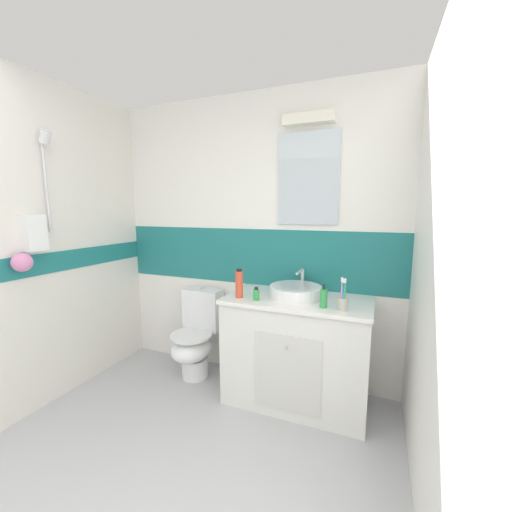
# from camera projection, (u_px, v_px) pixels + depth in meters

# --- Properties ---
(ground_plane) EXTENTS (3.20, 3.48, 0.04)m
(ground_plane) POSITION_uv_depth(u_px,v_px,m) (174.00, 471.00, 1.82)
(ground_plane) COLOR #B2B2B7
(wall_back_tiled) EXTENTS (3.20, 0.20, 2.50)m
(wall_back_tiled) POSITION_uv_depth(u_px,v_px,m) (254.00, 239.00, 2.77)
(wall_back_tiled) COLOR white
(wall_back_tiled) RESTS_ON ground_plane
(wall_left_shower_alcove) EXTENTS (0.25, 3.48, 2.50)m
(wall_left_shower_alcove) POSITION_uv_depth(u_px,v_px,m) (5.00, 249.00, 2.12)
(wall_left_shower_alcove) COLOR silver
(wall_left_shower_alcove) RESTS_ON ground_plane
(wall_right_plain) EXTENTS (0.10, 3.48, 2.50)m
(wall_right_plain) POSITION_uv_depth(u_px,v_px,m) (462.00, 283.00, 1.14)
(wall_right_plain) COLOR white
(wall_right_plain) RESTS_ON ground_plane
(vanity_cabinet) EXTENTS (1.10, 0.58, 0.85)m
(vanity_cabinet) POSITION_uv_depth(u_px,v_px,m) (297.00, 350.00, 2.42)
(vanity_cabinet) COLOR silver
(vanity_cabinet) RESTS_ON ground_plane
(sink_basin) EXTENTS (0.40, 0.44, 0.19)m
(sink_basin) POSITION_uv_depth(u_px,v_px,m) (296.00, 291.00, 2.36)
(sink_basin) COLOR white
(sink_basin) RESTS_ON vanity_cabinet
(toilet) EXTENTS (0.37, 0.50, 0.80)m
(toilet) POSITION_uv_depth(u_px,v_px,m) (196.00, 337.00, 2.81)
(toilet) COLOR white
(toilet) RESTS_ON ground_plane
(toothbrush_cup) EXTENTS (0.07, 0.07, 0.23)m
(toothbrush_cup) POSITION_uv_depth(u_px,v_px,m) (343.00, 302.00, 2.06)
(toothbrush_cup) COLOR #B2ADA3
(toothbrush_cup) RESTS_ON vanity_cabinet
(soap_dispenser) EXTENTS (0.05, 0.05, 0.17)m
(soap_dispenser) POSITION_uv_depth(u_px,v_px,m) (324.00, 298.00, 2.11)
(soap_dispenser) COLOR green
(soap_dispenser) RESTS_ON vanity_cabinet
(perfume_flask_small) EXTENTS (0.04, 0.03, 0.10)m
(perfume_flask_small) POSITION_uv_depth(u_px,v_px,m) (256.00, 294.00, 2.28)
(perfume_flask_small) COLOR green
(perfume_flask_small) RESTS_ON vanity_cabinet
(shampoo_bottle_tall) EXTENTS (0.06, 0.06, 0.23)m
(shampoo_bottle_tall) POSITION_uv_depth(u_px,v_px,m) (239.00, 284.00, 2.34)
(shampoo_bottle_tall) COLOR #D84C33
(shampoo_bottle_tall) RESTS_ON vanity_cabinet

